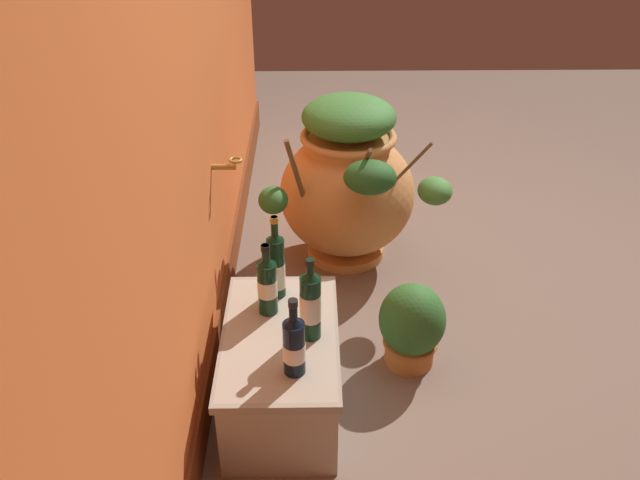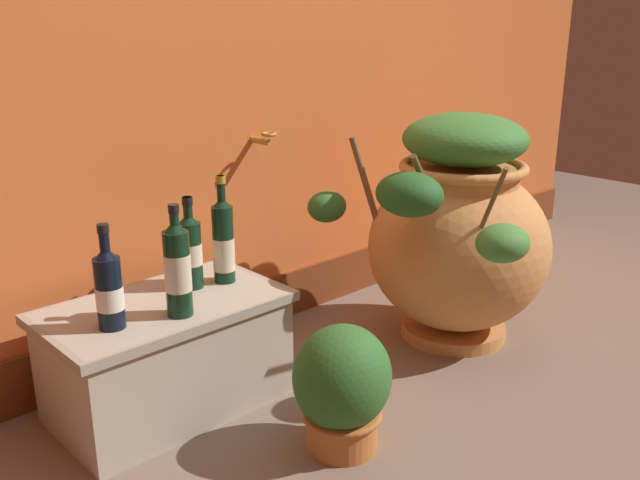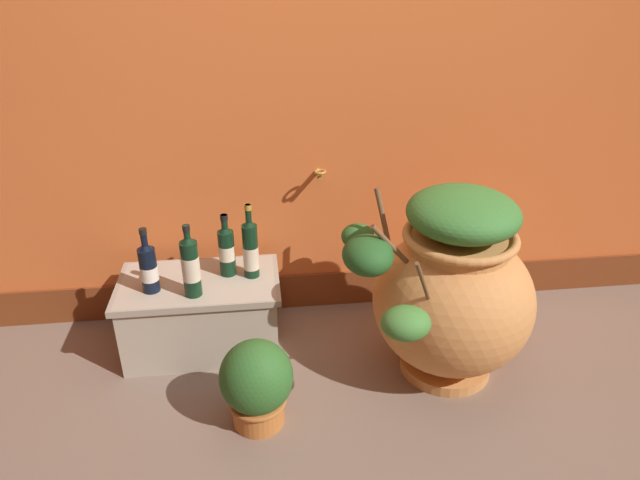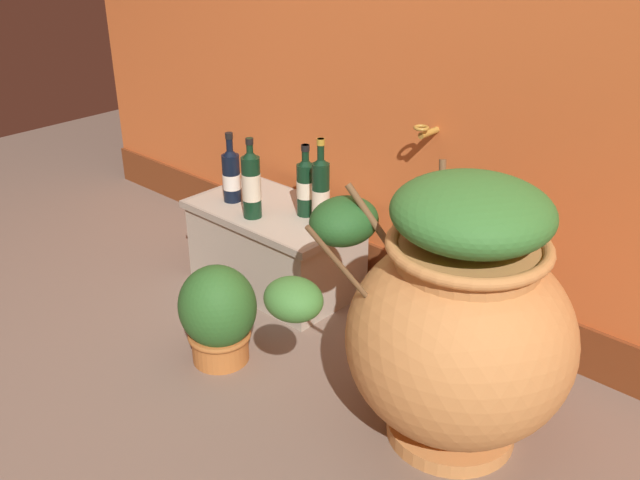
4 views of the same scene
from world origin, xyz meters
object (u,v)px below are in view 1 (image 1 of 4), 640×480
Objects in this scene: terracotta_urn at (348,184)px; wine_bottle_left at (294,343)px; wine_bottle_right at (276,265)px; potted_shrub at (412,325)px; wine_bottle_back at (310,303)px; wine_bottle_middle at (267,283)px.

terracotta_urn is 2.90× the size of wine_bottle_left.
wine_bottle_right is 0.94× the size of potted_shrub.
wine_bottle_left is at bearing 163.51° from wine_bottle_back.
wine_bottle_left is 0.85× the size of wine_bottle_right.
wine_bottle_back is at bearing -152.44° from wine_bottle_right.
terracotta_urn is at bearing -20.39° from wine_bottle_middle.
wine_bottle_back is 0.88× the size of potted_shrub.
wine_bottle_middle is (-0.93, 0.34, 0.07)m from terracotta_urn.
potted_shrub is (0.11, -0.57, -0.29)m from wine_bottle_middle.
wine_bottle_left is 0.44m from wine_bottle_right.
terracotta_urn reaches higher than wine_bottle_back.
wine_bottle_back is (0.18, -0.05, 0.02)m from wine_bottle_left.
terracotta_urn is 0.88m from wine_bottle_right.
wine_bottle_left is (-1.25, 0.24, 0.06)m from terracotta_urn.
terracotta_urn reaches higher than wine_bottle_right.
potted_shrub is at bearing -164.78° from terracotta_urn.
terracotta_urn is 0.99m from wine_bottle_middle.
wine_bottle_left is 0.34m from wine_bottle_middle.
potted_shrub is at bearing -46.81° from wine_bottle_left.
wine_bottle_right is at bearing -14.90° from wine_bottle_middle.
wine_bottle_left reaches higher than wine_bottle_middle.
potted_shrub is at bearing -79.27° from wine_bottle_middle.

